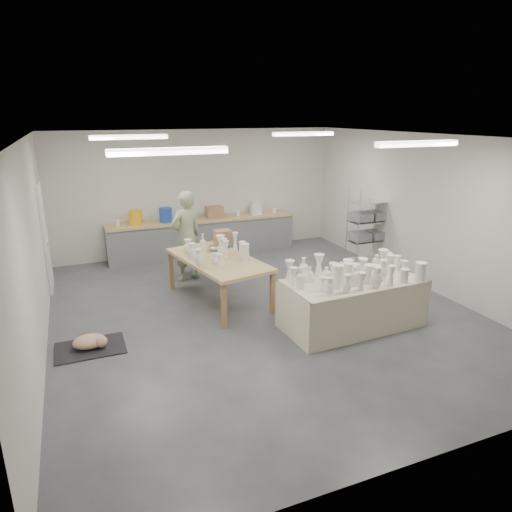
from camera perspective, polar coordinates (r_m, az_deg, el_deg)
name	(u,v)px	position (r m, az deg, el deg)	size (l,w,h in m)	color
room	(254,196)	(7.60, -0.28, 7.55)	(8.00, 8.02, 3.00)	#424449
back_counter	(203,235)	(11.31, -6.62, 2.59)	(4.60, 0.60, 1.24)	tan
wire_shelf	(369,227)	(10.56, 13.89, 3.54)	(0.88, 0.48, 1.80)	silver
drying_table	(352,300)	(7.61, 11.93, -5.44)	(2.32, 1.18, 1.18)	olive
work_table	(217,256)	(8.45, -4.88, 0.02)	(1.53, 2.40, 1.21)	tan
rug	(90,348)	(7.37, -20.01, -10.76)	(1.00, 0.70, 0.02)	black
cat	(91,341)	(7.31, -19.92, -10.00)	(0.54, 0.42, 0.21)	white
potter	(186,236)	(9.49, -8.69, 2.47)	(0.69, 0.45, 1.88)	gray
red_stool	(185,263)	(9.93, -8.89, -0.82)	(0.39, 0.39, 0.32)	#B2191D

